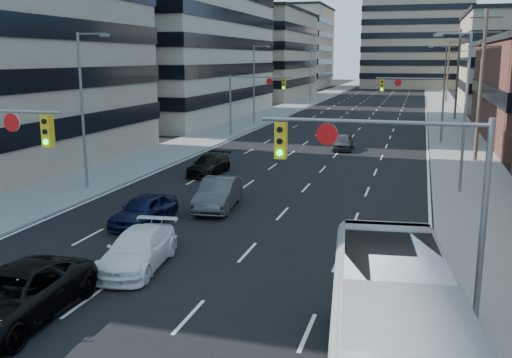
{
  "coord_description": "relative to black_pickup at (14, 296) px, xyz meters",
  "views": [
    {
      "loc": [
        8.11,
        -8.63,
        7.6
      ],
      "look_at": [
        1.08,
        15.74,
        2.2
      ],
      "focal_mm": 40.0,
      "sensor_mm": 36.0,
      "label": 1
    }
  ],
  "objects": [
    {
      "name": "streetlight_left_near",
      "position": [
        -7.35,
        15.66,
        4.27
      ],
      "size": [
        2.03,
        0.22,
        9.0
      ],
      "color": "slate",
      "rests_on": "ground"
    },
    {
      "name": "signal_far_right",
      "position": [
        10.68,
        40.65,
        3.51
      ],
      "size": [
        6.09,
        0.33,
        6.0
      ],
      "color": "slate",
      "rests_on": "ground"
    },
    {
      "name": "black_pickup",
      "position": [
        0.0,
        0.0,
        0.0
      ],
      "size": [
        2.79,
        5.74,
        1.57
      ],
      "primitive_type": "imported",
      "rotation": [
        0.0,
        0.0,
        0.03
      ],
      "color": "black",
      "rests_on": "ground"
    },
    {
      "name": "bg_block_left",
      "position": [
        -25.01,
        135.66,
        9.21
      ],
      "size": [
        24.0,
        24.0,
        20.0
      ],
      "primitive_type": "cube",
      "color": "#ADA089",
      "rests_on": "ground"
    },
    {
      "name": "sedan_grey_right",
      "position": [
        4.99,
        34.65,
        -0.12
      ],
      "size": [
        1.73,
        3.96,
        1.33
      ],
      "primitive_type": "imported",
      "rotation": [
        0.0,
        0.0,
        0.04
      ],
      "color": "#343336",
      "rests_on": "ground"
    },
    {
      "name": "sedan_grey_center",
      "position": [
        1.39,
        13.73,
        0.0
      ],
      "size": [
        2.2,
        4.94,
        1.57
      ],
      "primitive_type": "imported",
      "rotation": [
        0.0,
        0.0,
        0.11
      ],
      "color": "#3A3A3D",
      "rests_on": "ground"
    },
    {
      "name": "sedan_blue",
      "position": [
        -0.93,
        10.05,
        -0.08
      ],
      "size": [
        2.04,
        4.3,
        1.42
      ],
      "primitive_type": "imported",
      "rotation": [
        0.0,
        0.0,
        -0.09
      ],
      "color": "black",
      "rests_on": "ground"
    },
    {
      "name": "streetlight_right_far",
      "position": [
        13.33,
        55.66,
        4.27
      ],
      "size": [
        2.03,
        0.22,
        9.0
      ],
      "color": "slate",
      "rests_on": "ground"
    },
    {
      "name": "office_left_mid",
      "position": [
        -24.01,
        55.66,
        13.21
      ],
      "size": [
        26.0,
        34.0,
        28.0
      ],
      "primitive_type": "cube",
      "color": "#ADA089",
      "rests_on": "ground"
    },
    {
      "name": "sidewalk_right",
      "position": [
        14.49,
        125.66,
        -0.71
      ],
      "size": [
        5.0,
        300.0,
        0.15
      ],
      "primitive_type": "cube",
      "color": "slate",
      "rests_on": "ground"
    },
    {
      "name": "streetlight_left_far",
      "position": [
        -7.35,
        85.66,
        4.27
      ],
      "size": [
        2.03,
        0.22,
        9.0
      ],
      "color": "slate",
      "rests_on": "ground"
    },
    {
      "name": "office_left_far",
      "position": [
        -21.01,
        95.66,
        7.21
      ],
      "size": [
        20.0,
        30.0,
        16.0
      ],
      "primitive_type": "cube",
      "color": "gray",
      "rests_on": "ground"
    },
    {
      "name": "road_surface",
      "position": [
        2.99,
        125.66,
        -0.78
      ],
      "size": [
        18.0,
        300.0,
        0.02
      ],
      "primitive_type": "cube",
      "color": "black",
      "rests_on": "ground"
    },
    {
      "name": "streetlight_right_near",
      "position": [
        13.33,
        20.66,
        4.27
      ],
      "size": [
        2.03,
        0.22,
        9.0
      ],
      "color": "slate",
      "rests_on": "ground"
    },
    {
      "name": "streetlight_left_mid",
      "position": [
        -7.35,
        50.66,
        4.27
      ],
      "size": [
        2.03,
        0.22,
        9.0
      ],
      "color": "slate",
      "rests_on": "ground"
    },
    {
      "name": "signal_far_left",
      "position": [
        -4.69,
        40.65,
        3.51
      ],
      "size": [
        6.09,
        0.33,
        6.0
      ],
      "color": "slate",
      "rests_on": "ground"
    },
    {
      "name": "white_van",
      "position": [
        1.39,
        4.98,
        -0.1
      ],
      "size": [
        2.46,
        4.94,
        1.38
      ],
      "primitive_type": "imported",
      "rotation": [
        0.0,
        0.0,
        0.11
      ],
      "color": "white",
      "rests_on": "ground"
    },
    {
      "name": "sedan_black_far",
      "position": [
        -2.21,
        21.9,
        -0.14
      ],
      "size": [
        1.92,
        4.49,
        1.29
      ],
      "primitive_type": "imported",
      "rotation": [
        0.0,
        0.0,
        -0.02
      ],
      "color": "black",
      "rests_on": "ground"
    },
    {
      "name": "signal_near_right",
      "position": [
        10.45,
        3.65,
        3.54
      ],
      "size": [
        6.59,
        0.33,
        6.0
      ],
      "color": "slate",
      "rests_on": "ground"
    },
    {
      "name": "sidewalk_left",
      "position": [
        -8.51,
        125.66,
        -0.71
      ],
      "size": [
        5.0,
        300.0,
        0.15
      ],
      "primitive_type": "cube",
      "color": "slate",
      "rests_on": "ground"
    },
    {
      "name": "utility_pole_block",
      "position": [
        15.19,
        31.66,
        4.99
      ],
      "size": [
        2.2,
        0.28,
        11.0
      ],
      "color": "#4C3D2D",
      "rests_on": "ground"
    },
    {
      "name": "utility_pole_midblock",
      "position": [
        15.19,
        61.66,
        4.99
      ],
      "size": [
        2.2,
        0.28,
        11.0
      ],
      "color": "#4C3D2D",
      "rests_on": "ground"
    },
    {
      "name": "utility_pole_distant",
      "position": [
        15.19,
        91.66,
        4.99
      ],
      "size": [
        2.2,
        0.28,
        11.0
      ],
      "color": "#4C3D2D",
      "rests_on": "ground"
    }
  ]
}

